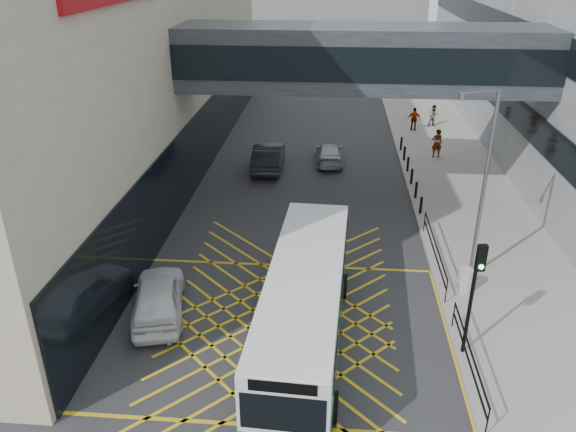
% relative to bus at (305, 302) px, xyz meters
% --- Properties ---
extents(ground, '(120.00, 120.00, 0.00)m').
position_rel_bus_xyz_m(ground, '(-0.95, 0.54, -1.58)').
color(ground, '#333335').
extents(skybridge, '(20.00, 4.10, 3.00)m').
position_rel_bus_xyz_m(skybridge, '(2.05, 12.54, 5.92)').
color(skybridge, '#31363B').
rests_on(skybridge, ground).
extents(pavement, '(6.00, 54.00, 0.16)m').
position_rel_bus_xyz_m(pavement, '(8.05, 15.54, -1.50)').
color(pavement, gray).
rests_on(pavement, ground).
extents(box_junction, '(12.00, 9.00, 0.01)m').
position_rel_bus_xyz_m(box_junction, '(-0.95, 0.54, -1.57)').
color(box_junction, gold).
rests_on(box_junction, ground).
extents(bus, '(3.03, 10.61, 2.94)m').
position_rel_bus_xyz_m(bus, '(0.00, 0.00, 0.00)').
color(bus, silver).
rests_on(bus, ground).
extents(car_white, '(3.03, 5.18, 1.55)m').
position_rel_bus_xyz_m(car_white, '(-5.45, 1.15, -0.80)').
color(car_white, white).
rests_on(car_white, ground).
extents(car_dark, '(2.10, 5.17, 1.61)m').
position_rel_bus_xyz_m(car_dark, '(-3.17, 16.78, -0.77)').
color(car_dark, black).
rests_on(car_dark, ground).
extents(car_silver, '(1.87, 4.20, 1.29)m').
position_rel_bus_xyz_m(car_silver, '(0.55, 18.19, -0.93)').
color(car_silver, '#9FA1A7').
rests_on(car_silver, ground).
extents(traffic_light, '(0.31, 0.49, 4.14)m').
position_rel_bus_xyz_m(traffic_light, '(5.31, -0.45, 1.28)').
color(traffic_light, black).
rests_on(traffic_light, pavement).
extents(street_lamp, '(1.67, 0.90, 7.66)m').
position_rel_bus_xyz_m(street_lamp, '(6.38, 4.49, 2.95)').
color(street_lamp, slate).
rests_on(street_lamp, pavement).
extents(litter_bin, '(0.57, 0.57, 0.99)m').
position_rel_bus_xyz_m(litter_bin, '(6.06, 3.38, -0.92)').
color(litter_bin, '#ADA89E').
rests_on(litter_bin, pavement).
extents(kerb_railings, '(0.05, 12.54, 1.00)m').
position_rel_bus_xyz_m(kerb_railings, '(5.20, 2.32, -0.70)').
color(kerb_railings, black).
rests_on(kerb_railings, pavement).
extents(bollards, '(0.14, 10.14, 0.90)m').
position_rel_bus_xyz_m(bollards, '(5.30, 15.54, -0.97)').
color(bollards, black).
rests_on(bollards, pavement).
extents(pedestrian_a, '(0.79, 0.61, 1.84)m').
position_rel_bus_xyz_m(pedestrian_a, '(7.39, 19.33, -0.50)').
color(pedestrian_a, gray).
rests_on(pedestrian_a, pavement).
extents(pedestrian_b, '(0.89, 0.70, 1.60)m').
position_rel_bus_xyz_m(pedestrian_b, '(8.28, 26.44, -0.62)').
color(pedestrian_b, gray).
rests_on(pedestrian_b, pavement).
extents(pedestrian_c, '(1.03, 0.54, 1.68)m').
position_rel_bus_xyz_m(pedestrian_c, '(6.67, 25.24, -0.58)').
color(pedestrian_c, gray).
rests_on(pedestrian_c, pavement).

